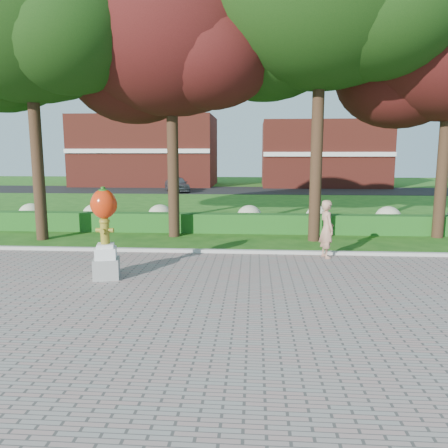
{
  "coord_description": "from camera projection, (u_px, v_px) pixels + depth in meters",
  "views": [
    {
      "loc": [
        1.22,
        -11.13,
        3.33
      ],
      "look_at": [
        0.36,
        1.0,
        1.34
      ],
      "focal_mm": 35.0,
      "sensor_mm": 36.0,
      "label": 1
    }
  ],
  "objects": [
    {
      "name": "street",
      "position": [
        241.0,
        190.0,
        39.14
      ],
      "size": [
        50.0,
        8.0,
        0.02
      ],
      "primitive_type": "cube",
      "color": "black",
      "rests_on": "ground"
    },
    {
      "name": "tree_far_left",
      "position": [
        26.0,
        23.0,
        15.79
      ],
      "size": [
        9.0,
        7.68,
        11.66
      ],
      "color": "black",
      "rests_on": "ground"
    },
    {
      "name": "building_right",
      "position": [
        322.0,
        154.0,
        43.98
      ],
      "size": [
        12.0,
        8.0,
        6.4
      ],
      "primitive_type": "cube",
      "color": "maroon",
      "rests_on": "ground"
    },
    {
      "name": "hydrant_sculpture",
      "position": [
        105.0,
        230.0,
        11.38
      ],
      "size": [
        0.79,
        0.79,
        2.42
      ],
      "rotation": [
        0.0,
        0.0,
        0.24
      ],
      "color": "gray",
      "rests_on": "walkway"
    },
    {
      "name": "tree_mid_right",
      "position": [
        318.0,
        1.0,
        15.46
      ],
      "size": [
        9.75,
        8.32,
        12.64
      ],
      "color": "black",
      "rests_on": "ground"
    },
    {
      "name": "curb",
      "position": [
        217.0,
        252.0,
        14.52
      ],
      "size": [
        40.0,
        0.18,
        0.15
      ],
      "primitive_type": "cube",
      "color": "#ADADA5",
      "rests_on": "ground"
    },
    {
      "name": "tree_mid_left",
      "position": [
        169.0,
        47.0,
        16.53
      ],
      "size": [
        8.25,
        7.04,
        10.69
      ],
      "color": "black",
      "rests_on": "ground"
    },
    {
      "name": "building_left",
      "position": [
        147.0,
        151.0,
        45.18
      ],
      "size": [
        14.0,
        8.0,
        7.0
      ],
      "primitive_type": "cube",
      "color": "maroon",
      "rests_on": "ground"
    },
    {
      "name": "tree_far_right",
      "position": [
        448.0,
        55.0,
        16.35
      ],
      "size": [
        7.88,
        6.72,
        10.21
      ],
      "color": "black",
      "rests_on": "ground"
    },
    {
      "name": "lawn_hedge",
      "position": [
        225.0,
        223.0,
        18.4
      ],
      "size": [
        24.0,
        0.7,
        0.8
      ],
      "primitive_type": "cube",
      "color": "#1B4F16",
      "rests_on": "ground"
    },
    {
      "name": "woman",
      "position": [
        327.0,
        229.0,
        13.74
      ],
      "size": [
        0.59,
        0.76,
        1.83
      ],
      "primitive_type": "imported",
      "rotation": [
        0.0,
        0.0,
        1.82
      ],
      "color": "tan",
      "rests_on": "walkway"
    },
    {
      "name": "parked_car",
      "position": [
        177.0,
        184.0,
        37.44
      ],
      "size": [
        2.98,
        4.19,
        1.32
      ],
      "primitive_type": "imported",
      "rotation": [
        0.0,
        0.0,
        0.41
      ],
      "color": "#46484E",
      "rests_on": "street"
    },
    {
      "name": "hydrangea_row",
      "position": [
        240.0,
        216.0,
        19.32
      ],
      "size": [
        20.1,
        1.1,
        0.99
      ],
      "color": "#A7AA82",
      "rests_on": "ground"
    },
    {
      "name": "ground",
      "position": [
        208.0,
        280.0,
        11.58
      ],
      "size": [
        100.0,
        100.0,
        0.0
      ],
      "primitive_type": "plane",
      "color": "#1D4F13",
      "rests_on": "ground"
    },
    {
      "name": "walkway",
      "position": [
        183.0,
        344.0,
        7.63
      ],
      "size": [
        40.0,
        14.0,
        0.04
      ],
      "primitive_type": "cube",
      "color": "gray",
      "rests_on": "ground"
    }
  ]
}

